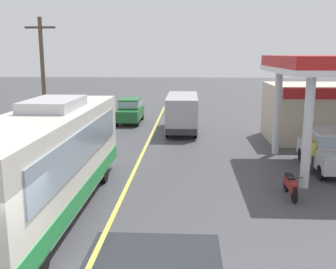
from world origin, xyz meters
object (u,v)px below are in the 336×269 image
at_px(motorcycle_parked_forecourt, 290,185).
at_px(pedestrian_near_pump, 316,151).
at_px(minibus_opposing_lane, 182,110).
at_px(car_at_pump, 328,148).
at_px(pedestrian_by_shop, 312,153).
at_px(car_trailing_behind_bus, 130,109).
at_px(coach_bus_main, 46,163).

height_order(motorcycle_parked_forecourt, pedestrian_near_pump, pedestrian_near_pump).
bearing_deg(motorcycle_parked_forecourt, minibus_opposing_lane, 108.99).
relative_size(car_at_pump, minibus_opposing_lane, 0.69).
distance_m(pedestrian_near_pump, pedestrian_by_shop, 0.59).
bearing_deg(car_trailing_behind_bus, pedestrian_by_shop, -52.09).
bearing_deg(pedestrian_near_pump, coach_bus_main, -152.60).
height_order(car_at_pump, car_trailing_behind_bus, same).
bearing_deg(coach_bus_main, motorcycle_parked_forecourt, 13.27).
bearing_deg(pedestrian_by_shop, car_at_pump, 38.19).
bearing_deg(pedestrian_by_shop, minibus_opposing_lane, 121.80).
distance_m(motorcycle_parked_forecourt, car_trailing_behind_bus, 17.60).
bearing_deg(car_at_pump, minibus_opposing_lane, 128.10).
relative_size(motorcycle_parked_forecourt, pedestrian_by_shop, 1.08).
bearing_deg(pedestrian_near_pump, car_trailing_behind_bus, 129.95).
distance_m(car_at_pump, motorcycle_parked_forecourt, 4.48).
height_order(motorcycle_parked_forecourt, car_trailing_behind_bus, car_trailing_behind_bus).
bearing_deg(coach_bus_main, car_trailing_behind_bus, 89.61).
xyz_separation_m(car_at_pump, pedestrian_near_pump, (-0.60, -0.28, -0.08)).
bearing_deg(motorcycle_parked_forecourt, pedestrian_by_shop, 61.26).
distance_m(car_at_pump, pedestrian_near_pump, 0.67).
bearing_deg(pedestrian_near_pump, minibus_opposing_lane, 124.68).
bearing_deg(pedestrian_near_pump, pedestrian_by_shop, -126.70).
bearing_deg(pedestrian_near_pump, car_at_pump, 24.90).
bearing_deg(car_trailing_behind_bus, minibus_opposing_lane, -38.95).
xyz_separation_m(car_at_pump, pedestrian_by_shop, (-0.95, -0.75, -0.08)).
height_order(coach_bus_main, car_trailing_behind_bus, coach_bus_main).
height_order(coach_bus_main, minibus_opposing_lane, coach_bus_main).
relative_size(minibus_opposing_lane, car_trailing_behind_bus, 1.46).
xyz_separation_m(coach_bus_main, car_trailing_behind_bus, (0.12, 17.51, -0.71)).
distance_m(coach_bus_main, car_trailing_behind_bus, 17.53).
bearing_deg(minibus_opposing_lane, coach_bus_main, -106.20).
relative_size(pedestrian_near_pump, pedestrian_by_shop, 1.00).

